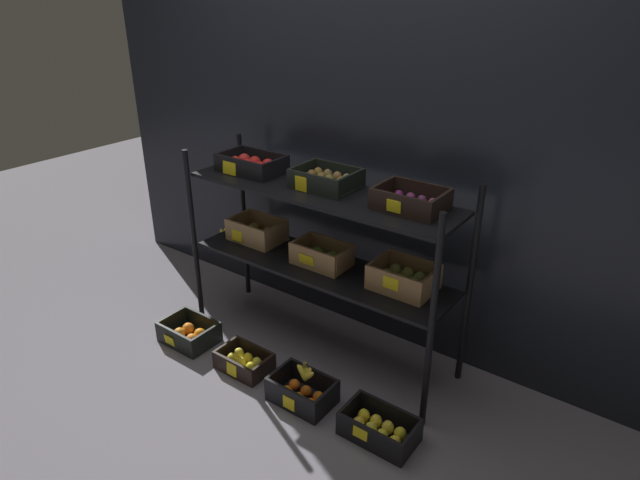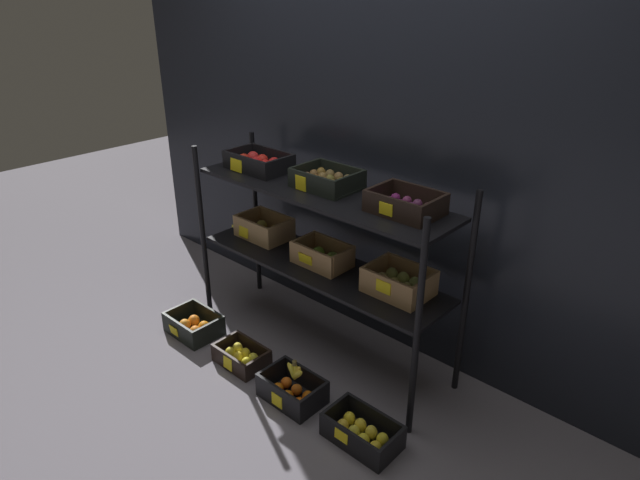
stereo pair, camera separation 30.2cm
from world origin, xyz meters
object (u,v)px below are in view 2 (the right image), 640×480
display_rack (321,228)px  banana_bunch_loose (295,372)px  crate_ground_lemon (242,357)px  crate_ground_tangerine (292,391)px  crate_ground_orange (194,326)px  crate_ground_right_lemon (362,433)px

display_rack → banana_bunch_loose: 0.78m
display_rack → crate_ground_lemon: display_rack is taller
crate_ground_tangerine → crate_ground_orange: bearing=179.1°
crate_ground_tangerine → crate_ground_right_lemon: bearing=2.0°
crate_ground_orange → crate_ground_right_lemon: size_ratio=0.90×
crate_ground_orange → crate_ground_right_lemon: (1.34, 0.00, 0.00)m
crate_ground_lemon → crate_ground_right_lemon: bearing=0.1°
display_rack → banana_bunch_loose: size_ratio=13.44×
banana_bunch_loose → crate_ground_orange: bearing=179.2°
crate_ground_orange → banana_bunch_loose: size_ratio=2.56×
crate_ground_orange → crate_ground_right_lemon: bearing=0.1°
crate_ground_right_lemon → crate_ground_orange: bearing=-179.9°
crate_ground_orange → banana_bunch_loose: 0.92m
crate_ground_orange → banana_bunch_loose: banana_bunch_loose is taller
crate_ground_lemon → display_rack: bearing=64.9°
crate_ground_tangerine → display_rack: bearing=115.2°
crate_ground_orange → crate_ground_lemon: size_ratio=1.07×
display_rack → crate_ground_tangerine: (0.22, -0.46, -0.72)m
crate_ground_orange → crate_ground_tangerine: (0.88, -0.01, 0.00)m
crate_ground_orange → crate_ground_lemon: crate_ground_orange is taller
display_rack → crate_ground_right_lemon: (0.67, -0.45, -0.72)m
crate_ground_tangerine → banana_bunch_loose: banana_bunch_loose is taller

